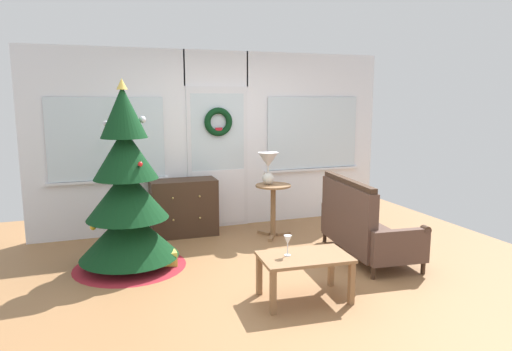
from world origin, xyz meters
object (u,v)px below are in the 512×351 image
wine_glass (288,241)px  gift_box (169,259)px  table_lamp (268,164)px  coffee_table (304,262)px  side_table (273,200)px  dresser_cabinet (184,207)px  settee_sofa (362,227)px  christmas_tree (127,203)px

wine_glass → gift_box: 1.62m
table_lamp → coffee_table: table_lamp is taller
coffee_table → side_table: bearing=76.4°
dresser_cabinet → coffee_table: dresser_cabinet is taller
dresser_cabinet → side_table: bearing=-23.8°
side_table → table_lamp: (-0.06, 0.04, 0.50)m
dresser_cabinet → table_lamp: 1.32m
dresser_cabinet → gift_box: size_ratio=5.17×
coffee_table → wine_glass: bearing=160.2°
settee_sofa → wine_glass: 1.53m
dresser_cabinet → coffee_table: bearing=-75.1°
side_table → table_lamp: bearing=146.3°
table_lamp → wine_glass: bearing=-106.1°
christmas_tree → wine_glass: bearing=-46.5°
christmas_tree → settee_sofa: bearing=-13.2°
wine_glass → gift_box: bearing=126.4°
settee_sofa → coffee_table: bearing=-144.2°
christmas_tree → side_table: bearing=14.9°
christmas_tree → side_table: (1.96, 0.52, -0.23)m
christmas_tree → dresser_cabinet: size_ratio=2.30×
coffee_table → christmas_tree: bearing=135.5°
dresser_cabinet → table_lamp: bearing=-23.2°
christmas_tree → wine_glass: (1.33, -1.40, -0.17)m
side_table → coffee_table: bearing=-103.6°
dresser_cabinet → table_lamp: size_ratio=2.07×
dresser_cabinet → settee_sofa: 2.44m
settee_sofa → table_lamp: size_ratio=3.39×
settee_sofa → dresser_cabinet: bearing=137.9°
christmas_tree → gift_box: christmas_tree is taller
table_lamp → side_table: bearing=-33.7°
table_lamp → settee_sofa: bearing=-57.9°
settee_sofa → gift_box: size_ratio=8.49×
side_table → gift_box: size_ratio=4.13×
gift_box → table_lamp: bearing=25.6°
dresser_cabinet → wine_glass: dresser_cabinet is taller
side_table → table_lamp: size_ratio=1.65×
gift_box → wine_glass: bearing=-53.6°
dresser_cabinet → table_lamp: (1.07, -0.46, 0.62)m
dresser_cabinet → coffee_table: size_ratio=1.04×
settee_sofa → wine_glass: bearing=-149.2°
coffee_table → gift_box: bearing=129.4°
dresser_cabinet → settee_sofa: (1.81, -1.64, -0.01)m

